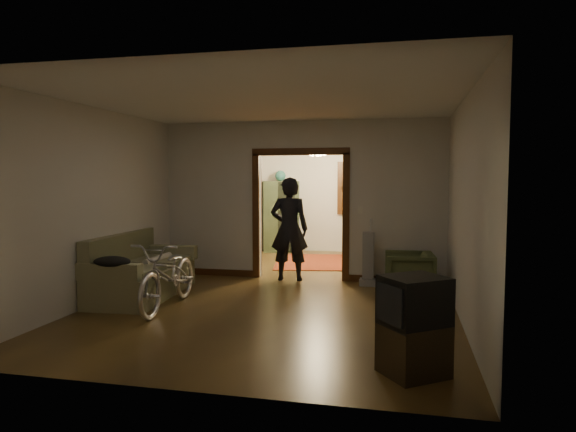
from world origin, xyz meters
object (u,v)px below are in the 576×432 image
(sofa, at_px, (143,265))
(bicycle, at_px, (169,274))
(person, at_px, (289,229))
(desk, at_px, (368,241))
(armchair, at_px, (409,273))
(locker, at_px, (280,216))

(sofa, height_order, bicycle, sofa)
(person, bearing_deg, bicycle, 55.88)
(sofa, height_order, desk, sofa)
(bicycle, height_order, desk, bicycle)
(armchair, distance_m, locker, 5.15)
(person, xyz_separation_m, locker, (-0.98, 3.42, -0.05))
(bicycle, distance_m, armchair, 3.60)
(locker, bearing_deg, sofa, -119.58)
(armchair, distance_m, desk, 3.90)
(sofa, height_order, locker, locker)
(armchair, relative_size, locker, 0.43)
(bicycle, height_order, locker, locker)
(person, bearing_deg, locker, -80.49)
(sofa, bearing_deg, locker, 76.08)
(armchair, xyz_separation_m, person, (-2.05, 0.71, 0.57))
(armchair, relative_size, desk, 0.76)
(locker, relative_size, desk, 1.78)
(sofa, xyz_separation_m, locker, (0.93, 5.11, 0.39))
(desk, bearing_deg, locker, -173.85)
(sofa, relative_size, bicycle, 1.14)
(sofa, height_order, person, person)
(bicycle, xyz_separation_m, person, (1.19, 2.27, 0.43))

